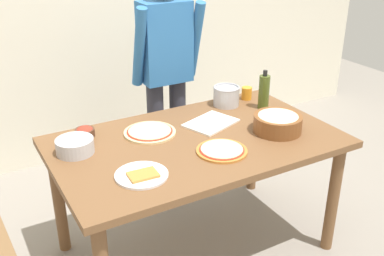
{
  "coord_description": "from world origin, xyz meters",
  "views": [
    {
      "loc": [
        -1.15,
        -1.98,
        1.89
      ],
      "look_at": [
        0.0,
        0.05,
        0.81
      ],
      "focal_mm": 42.54,
      "sensor_mm": 36.0,
      "label": 1
    }
  ],
  "objects_px": {
    "pizza_raw_on_board": "(150,132)",
    "cup_orange": "(247,93)",
    "pizza_cooked_on_tray": "(222,150)",
    "mixing_bowl_steel": "(75,146)",
    "dining_table": "(196,154)",
    "cutting_board_white": "(211,123)",
    "popcorn_bowl": "(278,122)",
    "person_cook": "(166,68)",
    "olive_oil_bottle": "(264,92)",
    "plate_with_slice": "(142,175)",
    "small_sauce_bowl": "(85,132)",
    "steel_pot": "(226,96)"
  },
  "relations": [
    {
      "from": "pizza_raw_on_board",
      "to": "cup_orange",
      "type": "xyz_separation_m",
      "value": [
        0.81,
        0.17,
        0.03
      ]
    },
    {
      "from": "pizza_cooked_on_tray",
      "to": "mixing_bowl_steel",
      "type": "bearing_deg",
      "value": 151.32
    },
    {
      "from": "mixing_bowl_steel",
      "to": "dining_table",
      "type": "bearing_deg",
      "value": -15.39
    },
    {
      "from": "pizza_raw_on_board",
      "to": "cutting_board_white",
      "type": "height_order",
      "value": "pizza_raw_on_board"
    },
    {
      "from": "popcorn_bowl",
      "to": "cutting_board_white",
      "type": "distance_m",
      "value": 0.4
    },
    {
      "from": "pizza_raw_on_board",
      "to": "mixing_bowl_steel",
      "type": "relative_size",
      "value": 1.5
    },
    {
      "from": "dining_table",
      "to": "person_cook",
      "type": "xyz_separation_m",
      "value": [
        0.19,
        0.76,
        0.27
      ]
    },
    {
      "from": "person_cook",
      "to": "olive_oil_bottle",
      "type": "bearing_deg",
      "value": -53.34
    },
    {
      "from": "pizza_raw_on_board",
      "to": "cup_orange",
      "type": "distance_m",
      "value": 0.83
    },
    {
      "from": "dining_table",
      "to": "pizza_cooked_on_tray",
      "type": "relative_size",
      "value": 5.84
    },
    {
      "from": "cup_orange",
      "to": "plate_with_slice",
      "type": "bearing_deg",
      "value": -150.35
    },
    {
      "from": "pizza_raw_on_board",
      "to": "pizza_cooked_on_tray",
      "type": "xyz_separation_m",
      "value": [
        0.24,
        -0.4,
        0.0
      ]
    },
    {
      "from": "small_sauce_bowl",
      "to": "mixing_bowl_steel",
      "type": "bearing_deg",
      "value": -121.78
    },
    {
      "from": "popcorn_bowl",
      "to": "plate_with_slice",
      "type": "bearing_deg",
      "value": -174.82
    },
    {
      "from": "mixing_bowl_steel",
      "to": "cup_orange",
      "type": "xyz_separation_m",
      "value": [
        1.25,
        0.2,
        0.0
      ]
    },
    {
      "from": "mixing_bowl_steel",
      "to": "olive_oil_bottle",
      "type": "bearing_deg",
      "value": 0.61
    },
    {
      "from": "person_cook",
      "to": "pizza_cooked_on_tray",
      "type": "bearing_deg",
      "value": -98.77
    },
    {
      "from": "plate_with_slice",
      "to": "mixing_bowl_steel",
      "type": "height_order",
      "value": "mixing_bowl_steel"
    },
    {
      "from": "cup_orange",
      "to": "olive_oil_bottle",
      "type": "bearing_deg",
      "value": -90.04
    },
    {
      "from": "plate_with_slice",
      "to": "popcorn_bowl",
      "type": "height_order",
      "value": "popcorn_bowl"
    },
    {
      "from": "person_cook",
      "to": "cup_orange",
      "type": "bearing_deg",
      "value": -42.22
    },
    {
      "from": "popcorn_bowl",
      "to": "olive_oil_bottle",
      "type": "xyz_separation_m",
      "value": [
        0.15,
        0.33,
        0.05
      ]
    },
    {
      "from": "cup_orange",
      "to": "person_cook",
      "type": "bearing_deg",
      "value": 137.78
    },
    {
      "from": "mixing_bowl_steel",
      "to": "steel_pot",
      "type": "distance_m",
      "value": 1.08
    },
    {
      "from": "pizza_raw_on_board",
      "to": "cup_orange",
      "type": "bearing_deg",
      "value": 12.1
    },
    {
      "from": "steel_pot",
      "to": "mixing_bowl_steel",
      "type": "bearing_deg",
      "value": -170.76
    },
    {
      "from": "plate_with_slice",
      "to": "mixing_bowl_steel",
      "type": "distance_m",
      "value": 0.45
    },
    {
      "from": "pizza_cooked_on_tray",
      "to": "mixing_bowl_steel",
      "type": "xyz_separation_m",
      "value": [
        -0.68,
        0.37,
        0.03
      ]
    },
    {
      "from": "small_sauce_bowl",
      "to": "steel_pot",
      "type": "height_order",
      "value": "steel_pot"
    },
    {
      "from": "dining_table",
      "to": "mixing_bowl_steel",
      "type": "bearing_deg",
      "value": 164.61
    },
    {
      "from": "person_cook",
      "to": "pizza_raw_on_board",
      "type": "xyz_separation_m",
      "value": [
        -0.39,
        -0.56,
        -0.17
      ]
    },
    {
      "from": "dining_table",
      "to": "steel_pot",
      "type": "distance_m",
      "value": 0.58
    },
    {
      "from": "dining_table",
      "to": "small_sauce_bowl",
      "type": "distance_m",
      "value": 0.65
    },
    {
      "from": "popcorn_bowl",
      "to": "small_sauce_bowl",
      "type": "xyz_separation_m",
      "value": [
        -0.99,
        0.49,
        -0.03
      ]
    },
    {
      "from": "dining_table",
      "to": "pizza_cooked_on_tray",
      "type": "distance_m",
      "value": 0.22
    },
    {
      "from": "person_cook",
      "to": "dining_table",
      "type": "bearing_deg",
      "value": -104.07
    },
    {
      "from": "pizza_cooked_on_tray",
      "to": "popcorn_bowl",
      "type": "xyz_separation_m",
      "value": [
        0.42,
        0.06,
        0.05
      ]
    },
    {
      "from": "person_cook",
      "to": "mixing_bowl_steel",
      "type": "xyz_separation_m",
      "value": [
        -0.83,
        -0.58,
        -0.14
      ]
    },
    {
      "from": "steel_pot",
      "to": "popcorn_bowl",
      "type": "bearing_deg",
      "value": -86.16
    },
    {
      "from": "olive_oil_bottle",
      "to": "steel_pot",
      "type": "height_order",
      "value": "olive_oil_bottle"
    },
    {
      "from": "popcorn_bowl",
      "to": "small_sauce_bowl",
      "type": "bearing_deg",
      "value": 153.91
    },
    {
      "from": "small_sauce_bowl",
      "to": "olive_oil_bottle",
      "type": "height_order",
      "value": "olive_oil_bottle"
    },
    {
      "from": "person_cook",
      "to": "cutting_board_white",
      "type": "xyz_separation_m",
      "value": [
        -0.01,
        -0.62,
        -0.17
      ]
    },
    {
      "from": "pizza_raw_on_board",
      "to": "pizza_cooked_on_tray",
      "type": "distance_m",
      "value": 0.46
    },
    {
      "from": "cutting_board_white",
      "to": "pizza_raw_on_board",
      "type": "bearing_deg",
      "value": 170.95
    },
    {
      "from": "popcorn_bowl",
      "to": "olive_oil_bottle",
      "type": "height_order",
      "value": "olive_oil_bottle"
    },
    {
      "from": "mixing_bowl_steel",
      "to": "cutting_board_white",
      "type": "bearing_deg",
      "value": -2.49
    },
    {
      "from": "cutting_board_white",
      "to": "popcorn_bowl",
      "type": "bearing_deg",
      "value": -44.89
    },
    {
      "from": "dining_table",
      "to": "popcorn_bowl",
      "type": "height_order",
      "value": "popcorn_bowl"
    },
    {
      "from": "cutting_board_white",
      "to": "person_cook",
      "type": "bearing_deg",
      "value": 89.23
    }
  ]
}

